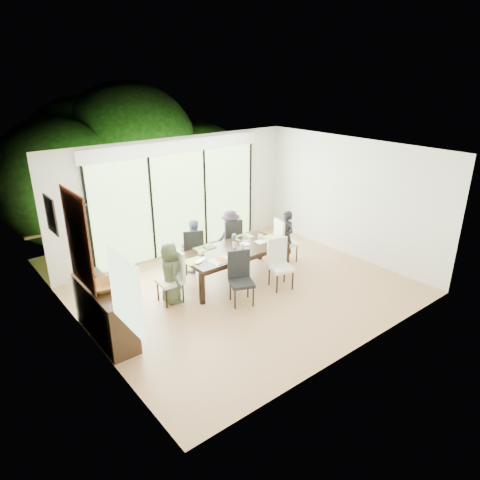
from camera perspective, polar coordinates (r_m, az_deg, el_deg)
floor at (r=8.47m, az=1.06°, el=-6.82°), size 6.00×5.00×0.01m
ceiling at (r=7.56m, az=1.21°, el=11.53°), size 6.00×5.00×0.01m
wall_back at (r=9.88m, az=-8.25°, el=5.69°), size 6.00×0.02×2.70m
wall_front at (r=6.34m, az=15.81°, el=-4.29°), size 6.00×0.02×2.70m
wall_left at (r=6.56m, az=-19.61°, el=-3.88°), size 0.02×5.00×2.70m
wall_right at (r=10.02m, az=14.56°, el=5.44°), size 0.02×5.00×2.70m
glass_doors at (r=9.89m, az=-8.09°, el=4.81°), size 4.20×0.02×2.30m
blinds_header at (r=9.59m, az=-8.47°, el=12.24°), size 4.40×0.06×0.28m
mullion_a at (r=9.05m, az=-19.50°, el=2.15°), size 0.05×0.04×2.30m
mullion_b at (r=9.56m, az=-11.65°, el=3.98°), size 0.05×0.04×2.30m
mullion_c at (r=10.23m, az=-4.69°, el=5.54°), size 0.05×0.04×2.30m
mullion_d at (r=11.05m, az=1.36°, el=6.82°), size 0.05×0.04×2.30m
side_window at (r=5.48m, az=-15.05°, el=-6.73°), size 0.02×0.90×1.00m
deck at (r=11.07m, az=-10.24°, el=-0.33°), size 6.00×1.80×0.10m
rail_top at (r=11.54m, az=-12.37°, el=3.61°), size 6.00×0.08×0.06m
foliage_left at (r=11.60m, az=-22.98°, el=7.05°), size 3.20×3.20×3.20m
foliage_mid at (r=12.82m, az=-14.51°, el=10.99°), size 4.00×4.00×4.00m
foliage_right at (r=13.08m, az=-5.55°, el=9.36°), size 2.80×2.80×2.80m
foliage_far at (r=13.13m, az=-19.75°, el=9.85°), size 3.60×3.60×3.60m
table_top at (r=8.65m, az=-0.81°, el=-1.33°), size 2.18×1.00×0.05m
table_apron at (r=8.68m, az=-0.81°, el=-1.83°), size 2.00×0.82×0.09m
table_leg_fl at (r=7.92m, az=-5.09°, el=-6.47°), size 0.08×0.08×0.63m
table_leg_fr at (r=9.15m, az=6.21°, el=-2.45°), size 0.08×0.08×0.63m
table_leg_bl at (r=8.57m, az=-8.30°, el=-4.30°), size 0.08×0.08×0.63m
table_leg_br at (r=9.73m, az=2.67°, el=-0.84°), size 0.08×0.08×0.63m
chair_left_end at (r=7.97m, az=-9.38°, el=-4.98°), size 0.44×0.44×1.00m
chair_right_end at (r=9.63m, az=6.25°, el=0.01°), size 0.51×0.51×1.00m
chair_far_left at (r=9.12m, az=-6.33°, el=-1.27°), size 0.55×0.55×1.00m
chair_far_right at (r=9.64m, az=-1.33°, el=0.17°), size 0.50×0.50×1.00m
chair_near_left at (r=7.82m, az=0.22°, el=-5.23°), size 0.55×0.55×1.00m
chair_near_right at (r=8.42m, az=5.54°, el=-3.27°), size 0.52×0.52×1.00m
person_left_end at (r=7.94m, az=-9.29°, el=-4.38°), size 0.43×0.59×1.17m
person_right_end at (r=9.59m, az=6.19°, el=0.47°), size 0.41×0.58×1.17m
person_far_left at (r=9.07m, az=-6.28°, el=-0.81°), size 0.60×0.44×1.17m
person_far_right at (r=9.60m, az=-1.26°, el=0.61°), size 0.59×0.41×1.17m
placemat_left at (r=8.14m, az=-6.10°, el=-2.77°), size 0.40×0.29×0.01m
placemat_right at (r=9.21m, az=3.86°, el=0.29°), size 0.40×0.29×0.01m
placemat_far_l at (r=8.70m, az=-4.77°, el=-1.07°), size 0.40×0.29×0.01m
placemat_far_r at (r=9.25m, az=0.35°, el=0.43°), size 0.40×0.29×0.01m
placemat_paper at (r=8.12m, az=-2.58°, el=-2.74°), size 0.40×0.29×0.01m
tablet_far_l at (r=8.71m, az=-4.05°, el=-0.96°), size 0.24×0.16×0.01m
tablet_far_r at (r=9.18m, az=0.31°, el=0.31°), size 0.22×0.15×0.01m
papers at (r=9.02m, az=2.89°, el=-0.17°), size 0.27×0.20×0.00m
platter_base at (r=8.11m, az=-2.58°, el=-2.65°), size 0.24×0.24×0.02m
platter_snacks at (r=8.11m, az=-2.58°, el=-2.55°), size 0.18×0.18×0.01m
vase at (r=8.69m, az=-0.76°, el=-0.66°), size 0.07×0.07×0.11m
hyacinth_stems at (r=8.64m, az=-0.76°, el=0.01°), size 0.04×0.04×0.15m
hyacinth_blooms at (r=8.61m, az=-0.76°, el=0.57°), size 0.10×0.10×0.10m
laptop at (r=8.11m, az=-5.13°, el=-2.76°), size 0.35×0.31×0.02m
cup_a at (r=8.36m, az=-5.24°, el=-1.74°), size 0.15×0.15×0.09m
cup_b at (r=8.64m, az=0.38°, el=-0.87°), size 0.13×0.13×0.08m
cup_c at (r=9.17m, az=2.75°, el=0.49°), size 0.14×0.14×0.09m
book at (r=8.82m, az=0.27°, el=-0.63°), size 0.16×0.21×0.02m
sideboard at (r=7.26m, az=-17.57°, el=-9.12°), size 0.45×1.58×0.89m
bowl at (r=6.94m, az=-17.72°, el=-5.90°), size 0.47×0.47×0.11m
candlestick_base at (r=7.34m, az=-19.01°, el=-4.83°), size 0.10×0.10×0.04m
candlestick_shaft at (r=7.09m, az=-19.62°, el=-0.31°), size 0.02×0.02×1.24m
candlestick_pan at (r=6.90m, az=-20.25°, el=4.42°), size 0.10×0.10×0.03m
candle at (r=6.88m, az=-20.32°, el=4.89°), size 0.04×0.04×0.10m
tapestry at (r=6.79m, az=-20.83°, el=0.05°), size 0.02×1.00×1.50m
art_frame at (r=7.96m, az=-23.93°, el=3.09°), size 0.03×0.55×0.65m
art_canvas at (r=7.97m, az=-23.79°, el=3.12°), size 0.01×0.45×0.55m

